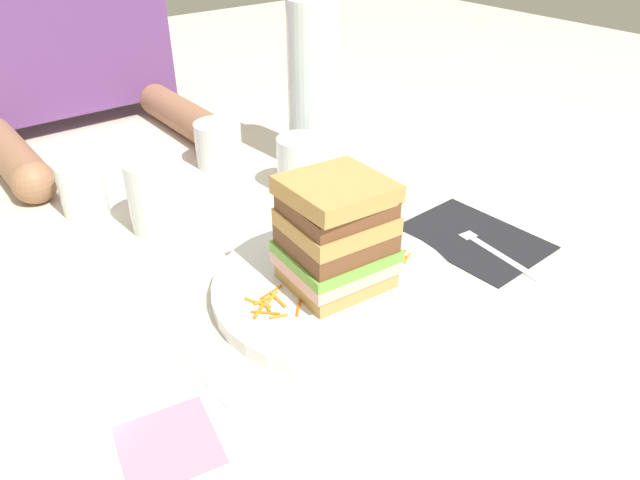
{
  "coord_description": "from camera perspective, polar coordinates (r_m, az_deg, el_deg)",
  "views": [
    {
      "loc": [
        -0.34,
        -0.41,
        0.41
      ],
      "look_at": [
        0.0,
        0.03,
        0.06
      ],
      "focal_mm": 33.24,
      "sensor_mm": 36.0,
      "label": 1
    }
  ],
  "objects": [
    {
      "name": "carrot_shred_9",
      "position": [
        0.62,
        -5.96,
        -6.89
      ],
      "size": [
        0.02,
        0.02,
        0.0
      ],
      "primitive_type": "cylinder",
      "rotation": [
        0.0,
        1.57,
        3.73
      ],
      "color": "orange",
      "rests_on": "main_plate"
    },
    {
      "name": "carrot_shred_2",
      "position": [
        0.63,
        -5.45,
        -5.77
      ],
      "size": [
        0.02,
        0.0,
        0.0
      ],
      "primitive_type": "cylinder",
      "rotation": [
        0.0,
        1.57,
        3.13
      ],
      "color": "orange",
      "rests_on": "main_plate"
    },
    {
      "name": "carrot_shred_8",
      "position": [
        0.63,
        -6.0,
        -6.01
      ],
      "size": [
        0.02,
        0.03,
        0.0
      ],
      "primitive_type": "cylinder",
      "rotation": [
        0.0,
        1.57,
        5.13
      ],
      "color": "orange",
      "rests_on": "main_plate"
    },
    {
      "name": "side_plate",
      "position": [
        0.61,
        -25.99,
        -12.83
      ],
      "size": [
        0.18,
        0.18,
        0.02
      ],
      "primitive_type": "cylinder",
      "color": "white",
      "rests_on": "ground_plane"
    },
    {
      "name": "carrot_shred_7",
      "position": [
        0.62,
        -5.33,
        -6.93
      ],
      "size": [
        0.02,
        0.02,
        0.0
      ],
      "primitive_type": "cylinder",
      "rotation": [
        0.0,
        1.57,
        2.35
      ],
      "color": "orange",
      "rests_on": "main_plate"
    },
    {
      "name": "carrot_shred_17",
      "position": [
        0.7,
        7.51,
        -1.97
      ],
      "size": [
        0.03,
        0.02,
        0.0
      ],
      "primitive_type": "cylinder",
      "rotation": [
        0.0,
        1.57,
        0.63
      ],
      "color": "orange",
      "rests_on": "main_plate"
    },
    {
      "name": "carrot_shred_5",
      "position": [
        0.63,
        -5.19,
        -6.28
      ],
      "size": [
        0.01,
        0.02,
        0.0
      ],
      "primitive_type": "cylinder",
      "rotation": [
        0.0,
        1.57,
        1.31
      ],
      "color": "orange",
      "rests_on": "main_plate"
    },
    {
      "name": "carrot_shred_6",
      "position": [
        0.64,
        -4.73,
        -5.02
      ],
      "size": [
        0.03,
        0.01,
        0.0
      ],
      "primitive_type": "cylinder",
      "rotation": [
        0.0,
        1.57,
        0.17
      ],
      "color": "orange",
      "rests_on": "main_plate"
    },
    {
      "name": "carrot_shred_12",
      "position": [
        0.71,
        5.95,
        -1.3
      ],
      "size": [
        0.03,
        0.01,
        0.0
      ],
      "primitive_type": "cylinder",
      "rotation": [
        0.0,
        1.57,
        0.22
      ],
      "color": "orange",
      "rests_on": "main_plate"
    },
    {
      "name": "empty_tumbler_2",
      "position": [
        0.88,
        -21.92,
        4.67
      ],
      "size": [
        0.06,
        0.06,
        0.07
      ],
      "primitive_type": "cylinder",
      "color": "silver",
      "rests_on": "ground_plane"
    },
    {
      "name": "carrot_shred_0",
      "position": [
        0.61,
        -3.99,
        -7.32
      ],
      "size": [
        0.02,
        0.01,
        0.0
      ],
      "primitive_type": "cylinder",
      "rotation": [
        0.0,
        1.57,
        2.76
      ],
      "color": "orange",
      "rests_on": "main_plate"
    },
    {
      "name": "ground_plane",
      "position": [
        0.67,
        1.47,
        -5.17
      ],
      "size": [
        3.0,
        3.0,
        0.0
      ],
      "primitive_type": "plane",
      "color": "beige"
    },
    {
      "name": "empty_tumbler_1",
      "position": [
        0.97,
        -9.73,
        9.1
      ],
      "size": [
        0.07,
        0.07,
        0.07
      ],
      "primitive_type": "cylinder",
      "color": "silver",
      "rests_on": "ground_plane"
    },
    {
      "name": "carrot_shred_3",
      "position": [
        0.63,
        -4.72,
        -5.68
      ],
      "size": [
        0.03,
        0.02,
        0.0
      ],
      "primitive_type": "cylinder",
      "rotation": [
        0.0,
        1.57,
        3.65
      ],
      "color": "orange",
      "rests_on": "main_plate"
    },
    {
      "name": "fork",
      "position": [
        0.78,
        15.66,
        -0.35
      ],
      "size": [
        0.03,
        0.17,
        0.0
      ],
      "color": "silver",
      "rests_on": "napkin_dark"
    },
    {
      "name": "napkin_pink",
      "position": [
        0.53,
        -14.39,
        -18.51
      ],
      "size": [
        0.09,
        0.09,
        0.0
      ],
      "primitive_type": "cube",
      "rotation": [
        0.0,
        0.0,
        -0.19
      ],
      "color": "pink",
      "rests_on": "ground_plane"
    },
    {
      "name": "napkin_dark",
      "position": [
        0.79,
        14.49,
        0.2
      ],
      "size": [
        0.14,
        0.18,
        0.0
      ],
      "primitive_type": "cube",
      "rotation": [
        0.0,
        0.0,
        0.04
      ],
      "color": "black",
      "rests_on": "ground_plane"
    },
    {
      "name": "water_bottle",
      "position": [
        0.93,
        -0.74,
        15.76
      ],
      "size": [
        0.08,
        0.08,
        0.32
      ],
      "color": "silver",
      "rests_on": "ground_plane"
    },
    {
      "name": "main_plate",
      "position": [
        0.67,
        1.6,
        -4.64
      ],
      "size": [
        0.28,
        0.28,
        0.02
      ],
      "primitive_type": "cylinder",
      "color": "white",
      "rests_on": "ground_plane"
    },
    {
      "name": "carrot_shred_14",
      "position": [
        0.69,
        6.17,
        -2.09
      ],
      "size": [
        0.02,
        0.02,
        0.0
      ],
      "primitive_type": "cylinder",
      "rotation": [
        0.0,
        1.57,
        0.6
      ],
      "color": "orange",
      "rests_on": "main_plate"
    },
    {
      "name": "carrot_shred_19",
      "position": [
        0.7,
        6.64,
        -1.59
      ],
      "size": [
        0.03,
        0.0,
        0.0
      ],
      "primitive_type": "cylinder",
      "rotation": [
        0.0,
        1.57,
        6.21
      ],
      "color": "orange",
      "rests_on": "main_plate"
    },
    {
      "name": "carrot_shred_13",
      "position": [
        0.71,
        7.33,
        -1.51
      ],
      "size": [
        0.02,
        0.02,
        0.0
      ],
      "primitive_type": "cylinder",
      "rotation": [
        0.0,
        1.57,
        2.27
      ],
      "color": "orange",
      "rests_on": "main_plate"
    },
    {
      "name": "carrot_shred_11",
      "position": [
        0.71,
        5.59,
        -1.38
      ],
      "size": [
        0.0,
        0.03,
        0.0
      ],
      "primitive_type": "cylinder",
      "rotation": [
        0.0,
        1.57,
        1.62
      ],
      "color": "orange",
      "rests_on": "main_plate"
    },
    {
      "name": "carrot_shred_15",
      "position": [
        0.7,
        5.06,
        -1.77
      ],
      "size": [
        0.01,
        0.02,
        0.0
      ],
      "primitive_type": "cylinder",
      "rotation": [
        0.0,
        1.57,
        0.87
      ],
      "color": "orange",
      "rests_on": "main_plate"
    },
    {
      "name": "carrot_shred_10",
      "position": [
        0.69,
        6.15,
        -2.34
      ],
      "size": [
        0.02,
        0.01,
        0.0
      ],
      "primitive_type": "cylinder",
      "rotation": [
        0.0,
        1.57,
        0.62
      ],
      "color": "orange",
      "rests_on": "main_plate"
    },
    {
      "name": "empty_tumbler_0",
      "position": [
        0.8,
        -15.41,
        4.21
      ],
      "size": [
        0.08,
        0.08,
        0.1
      ],
      "primitive_type": "cylinder",
      "color": "silver",
      "rests_on": "ground_plane"
    },
    {
      "name": "knife",
      "position": [
        0.61,
        -12.62,
        -10.64
      ],
      "size": [
        0.02,
        0.2,
        0.0
      ],
      "color": "silver",
      "rests_on": "ground_plane"
    },
    {
      "name": "carrot_shred_1",
      "position": [
        0.63,
        -4.02,
        -5.78
      ],
      "size": [
        0.01,
        0.03,
        0.0
      ],
      "primitive_type": "cylinder",
      "rotation": [
        0.0,
        1.57,
        4.66
      ],
      "color": "orange",
      "rests_on": "main_plate"
    },
    {
      "name": "carrot_shred_18",
      "position": [
        0.71,
        7.91,
        -1.37
      ],
      "size": [
        0.02,
        0.01,
        0.0
      ],
      "primitive_type": "cylinder",
      "rotation": [
        0.0,
        1.57,
        3.54
      ],
      "color": "orange",
      "rests_on": "main_plate"
    },
    {
      "name": "carrot_shred_16",
      "position": [
        0.7,
        8.41,
        -1.73
      ],
      "size": [
        0.02,
        0.01,
        0.0
      ],
      "primitive_type": "cylinder",
      "rotation": [
        0.0,
        1.57,
        3.58
      ],
      "color": "orange",
      "rests_on": "main_plate"
    },
    {
      "name": "juice_glass",
      "position": [
        0.88,
        -1.89,
        7.06
      ],
      "size": [
        0.07,
        0.07,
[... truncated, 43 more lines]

